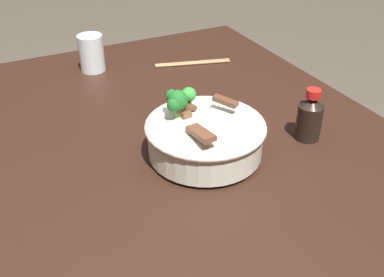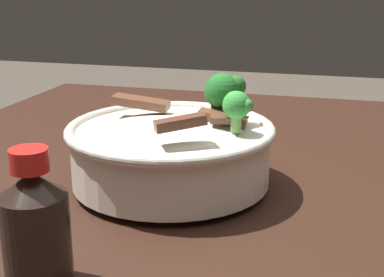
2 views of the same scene
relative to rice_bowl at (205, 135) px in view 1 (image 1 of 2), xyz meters
The scene contains 5 objects.
dining_table 0.19m from the rice_bowl, 17.59° to the left, with size 1.11×0.99×0.76m.
rice_bowl is the anchor object (origin of this frame).
drinking_glass 0.53m from the rice_bowl, ahead, with size 0.07×0.07×0.10m.
chopsticks_pair 0.47m from the rice_bowl, 23.66° to the right, with size 0.08×0.22×0.01m.
soy_sauce_bottle 0.24m from the rice_bowl, 99.98° to the right, with size 0.05×0.05×0.12m.
Camera 1 is at (-0.80, 0.32, 1.29)m, focal length 42.04 mm.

